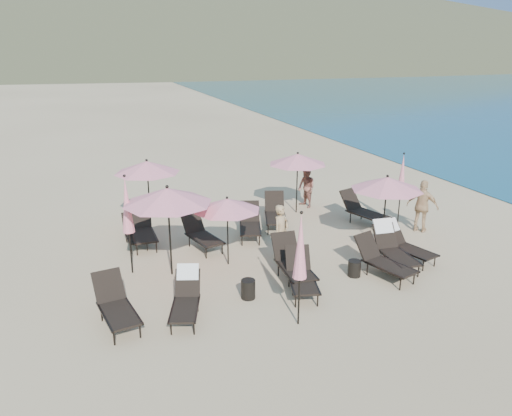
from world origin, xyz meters
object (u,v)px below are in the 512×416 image
object	(u,v)px
lounger_10	(275,212)
beachgoer_b	(306,188)
lounger_9	(250,223)
lounger_11	(363,210)
umbrella_open_1	(227,205)
side_table_0	(248,289)
lounger_0	(116,305)
lounger_4	(383,260)
lounger_12	(405,243)
lounger_1	(186,296)
umbrella_closed_2	(127,206)
lounger_6	(142,229)
lounger_3	(292,262)
lounger_7	(135,232)
umbrella_open_2	(387,183)
umbrella_closed_1	(402,176)
umbrella_closed_0	(300,247)
side_table_1	(354,268)
lounger_2	(301,275)
umbrella_open_4	(298,159)
lounger_8	(201,233)
lounger_5	(393,246)
umbrella_open_3	(147,167)
beachgoer_c	(422,206)
beachgoer_a	(281,232)
umbrella_open_0	(168,196)

from	to	relation	value
lounger_10	beachgoer_b	xyz separation A→B (m)	(1.90, 1.54, 0.28)
lounger_9	lounger_11	size ratio (longest dim) A/B	0.93
lounger_9	umbrella_open_1	bearing A→B (deg)	-107.47
umbrella_open_1	side_table_0	xyz separation A→B (m)	(-0.12, -2.08, -1.54)
lounger_0	lounger_4	xyz separation A→B (m)	(6.94, 0.03, 0.00)
lounger_11	lounger_12	xyz separation A→B (m)	(-0.45, -3.05, 0.00)
lounger_1	umbrella_closed_2	distance (m)	3.21
lounger_6	lounger_10	bearing A→B (deg)	1.08
lounger_3	umbrella_open_1	size ratio (longest dim) A/B	0.94
lounger_3	lounger_7	xyz separation A→B (m)	(-3.61, 3.93, -0.09)
umbrella_open_2	side_table_0	distance (m)	5.49
lounger_10	umbrella_closed_1	distance (m)	4.39
umbrella_closed_0	umbrella_closed_1	distance (m)	7.33
side_table_1	lounger_3	bearing A→B (deg)	166.33
lounger_2	lounger_11	bearing A→B (deg)	58.01
umbrella_open_4	umbrella_closed_2	world-z (taller)	umbrella_closed_2
lounger_8	side_table_1	size ratio (longest dim) A/B	4.15
lounger_0	lounger_3	world-z (taller)	lounger_3
beachgoer_b	lounger_5	bearing A→B (deg)	-10.41
lounger_2	lounger_6	bearing A→B (deg)	140.96
umbrella_open_4	side_table_0	bearing A→B (deg)	-124.42
lounger_8	umbrella_open_3	world-z (taller)	umbrella_open_3
umbrella_open_1	umbrella_closed_2	size ratio (longest dim) A/B	0.73
umbrella_open_1	umbrella_open_2	world-z (taller)	umbrella_open_2
lounger_9	lounger_5	bearing A→B (deg)	-30.31
lounger_10	umbrella_open_4	xyz separation A→B (m)	(1.29, 1.07, 1.53)
lounger_1	umbrella_closed_2	bearing A→B (deg)	127.06
lounger_10	umbrella_open_2	distance (m)	4.06
lounger_0	lounger_2	distance (m)	4.52
lounger_4	umbrella_closed_2	distance (m)	6.94
beachgoer_c	lounger_0	bearing A→B (deg)	65.82
lounger_0	umbrella_closed_1	world-z (taller)	umbrella_closed_1
umbrella_closed_2	lounger_2	bearing A→B (deg)	-33.48
lounger_0	beachgoer_a	world-z (taller)	beachgoer_a
lounger_4	lounger_10	xyz separation A→B (m)	(-1.23, 4.61, 0.01)
side_table_1	beachgoer_c	world-z (taller)	beachgoer_c
lounger_8	lounger_0	bearing A→B (deg)	-142.00
lounger_2	umbrella_open_2	distance (m)	4.27
lounger_5	lounger_7	size ratio (longest dim) A/B	1.22
lounger_3	umbrella_open_4	bearing A→B (deg)	68.03
umbrella_closed_0	umbrella_open_0	bearing A→B (deg)	121.87
umbrella_open_2	umbrella_closed_1	world-z (taller)	umbrella_closed_1
lounger_10	umbrella_closed_0	world-z (taller)	umbrella_closed_0
lounger_6	beachgoer_a	world-z (taller)	beachgoer_a
lounger_7	umbrella_closed_0	bearing A→B (deg)	-67.29
lounger_6	beachgoer_b	xyz separation A→B (m)	(6.41, 1.63, 0.27)
lounger_10	lounger_2	bearing A→B (deg)	-85.68
umbrella_open_3	umbrella_closed_2	distance (m)	3.71
lounger_3	umbrella_open_1	distance (m)	2.37
lounger_3	lounger_4	size ratio (longest dim) A/B	1.00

